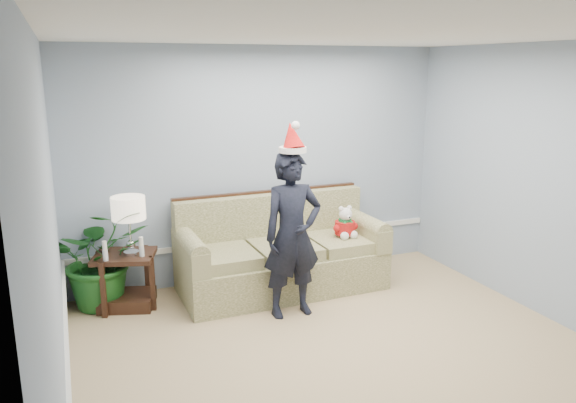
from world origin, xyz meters
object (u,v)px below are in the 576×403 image
Objects in this scene: man at (292,235)px; teddy_bear at (345,226)px; side_table at (127,286)px; table_lamp at (129,211)px; houseplant at (101,257)px; sofa at (280,256)px.

teddy_bear is at bearing 30.44° from man.
side_table is 1.20× the size of table_lamp.
side_table is at bearing 151.05° from man.
table_lamp reaches higher than houseplant.
sofa is at bearing -6.98° from houseplant.
teddy_bear is (0.74, -0.15, 0.32)m from sofa.
table_lamp is 0.57× the size of houseplant.
side_table is 0.68× the size of houseplant.
side_table is 0.82m from table_lamp.
side_table is at bearing 175.53° from sofa.
man is (1.77, -0.93, 0.30)m from houseplant.
teddy_bear is at bearing -5.45° from table_lamp.
sofa is 1.93m from houseplant.
teddy_bear is at bearing -6.20° from side_table.
man is at bearing -27.55° from table_lamp.
sofa is 3.12× the size of side_table.
side_table is at bearing -29.25° from houseplant.
table_lamp reaches higher than sofa.
table_lamp is at bearing 151.12° from man.
sofa is 1.75m from table_lamp.
man is (-0.14, -0.70, 0.46)m from sofa.
teddy_bear is (0.88, 0.55, -0.15)m from man.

